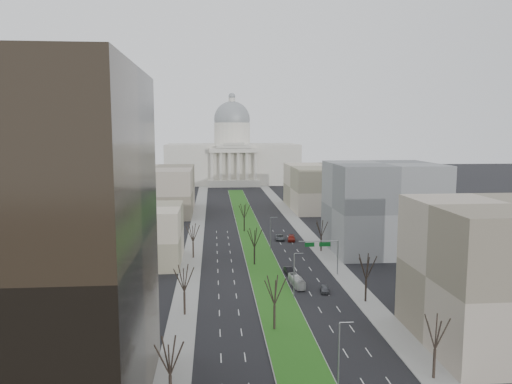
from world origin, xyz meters
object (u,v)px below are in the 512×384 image
car_grey_near (325,289)px  box_van (297,281)px  car_black (289,270)px  car_grey_far (280,237)px  car_red (291,238)px

car_grey_near → box_van: box_van is taller
car_black → car_grey_far: 35.29m
car_black → car_grey_far: (2.73, 35.18, 0.03)m
car_red → car_grey_far: 3.57m
car_grey_far → car_grey_near: bearing=-81.5°
car_red → car_grey_far: bearing=162.4°
car_black → car_red: (5.92, 33.60, 0.01)m
car_grey_near → car_grey_far: bearing=101.7°
car_black → car_grey_far: bearing=80.5°
car_grey_near → car_grey_far: (-2.59, 48.91, 0.09)m
car_black → box_van: (0.27, -9.37, 0.33)m
car_grey_near → box_van: (-5.05, 4.35, 0.39)m
box_van → car_grey_near: bearing=-47.0°
car_grey_near → car_grey_far: car_grey_far is taller
car_black → car_red: 34.11m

